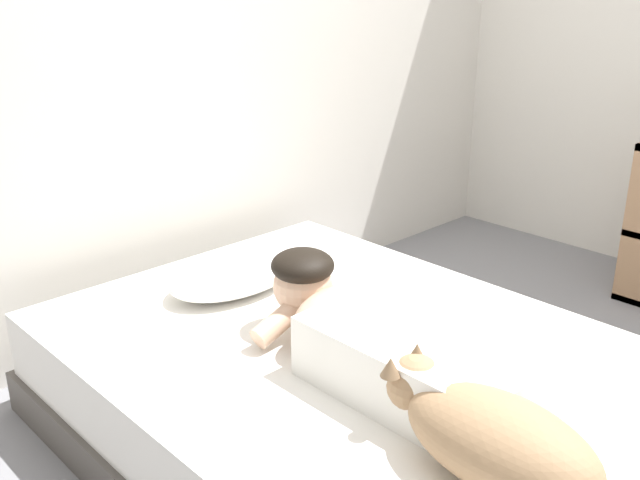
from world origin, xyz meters
TOP-DOWN VIEW (x-y plane):
  - ground_plane at (0.00, 0.00)m, footprint 11.62×11.62m
  - back_wall at (-0.00, 1.46)m, footprint 3.81×0.12m
  - bed at (-0.34, 0.21)m, footprint 1.44×2.10m
  - pillow at (-0.34, 0.86)m, footprint 0.52×0.32m
  - person_lying at (-0.38, 0.09)m, footprint 0.43×0.92m
  - dog at (-0.55, -0.35)m, footprint 0.26×0.58m
  - coffee_cup at (-0.11, 0.61)m, footprint 0.12×0.09m
  - cell_phone at (-0.31, -0.17)m, footprint 0.07×0.14m

SIDE VIEW (x-z plane):
  - ground_plane at x=0.00m, z-range 0.00..0.00m
  - bed at x=-0.34m, z-range 0.00..0.38m
  - cell_phone at x=-0.31m, z-range 0.38..0.39m
  - coffee_cup at x=-0.11m, z-range 0.38..0.45m
  - pillow at x=-0.34m, z-range 0.38..0.49m
  - dog at x=-0.55m, z-range 0.38..0.59m
  - person_lying at x=-0.38m, z-range 0.35..0.62m
  - back_wall at x=0.00m, z-range 0.00..2.50m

